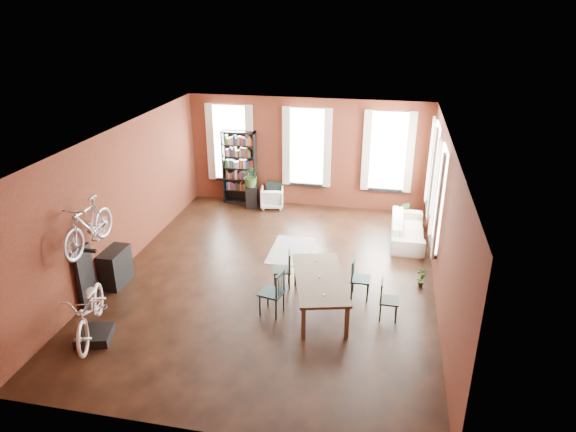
% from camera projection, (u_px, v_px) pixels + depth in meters
% --- Properties ---
extents(room, '(9.00, 9.04, 3.22)m').
position_uv_depth(room, '(289.00, 179.00, 11.12)').
color(room, black).
rests_on(room, ground).
extents(dining_table, '(1.44, 2.25, 0.71)m').
position_uv_depth(dining_table, '(319.00, 293.00, 10.18)').
color(dining_table, brown).
rests_on(dining_table, ground).
extents(dining_chair_a, '(0.52, 0.52, 0.94)m').
position_uv_depth(dining_chair_a, '(272.00, 292.00, 10.00)').
color(dining_chair_a, '#183636').
rests_on(dining_chair_a, ground).
extents(dining_chair_b, '(0.46, 0.46, 0.82)m').
position_uv_depth(dining_chair_b, '(282.00, 270.00, 10.95)').
color(dining_chair_b, '#1D301C').
rests_on(dining_chair_b, ground).
extents(dining_chair_c, '(0.37, 0.37, 0.80)m').
position_uv_depth(dining_chair_c, '(389.00, 300.00, 9.86)').
color(dining_chair_c, black).
rests_on(dining_chair_c, ground).
extents(dining_chair_d, '(0.40, 0.40, 0.86)m').
position_uv_depth(dining_chair_d, '(361.00, 279.00, 10.56)').
color(dining_chair_d, '#183634').
rests_on(dining_chair_d, ground).
extents(bookshelf, '(1.00, 0.32, 2.20)m').
position_uv_depth(bookshelf, '(240.00, 168.00, 15.26)').
color(bookshelf, black).
rests_on(bookshelf, ground).
extents(white_armchair, '(0.74, 0.71, 0.66)m').
position_uv_depth(white_armchair, '(272.00, 197.00, 15.18)').
color(white_armchair, white).
rests_on(white_armchair, ground).
extents(cream_sofa, '(0.61, 2.08, 0.81)m').
position_uv_depth(cream_sofa, '(408.00, 225.00, 13.09)').
color(cream_sofa, beige).
rests_on(cream_sofa, ground).
extents(striped_rug, '(1.00, 1.59, 0.01)m').
position_uv_depth(striped_rug, '(291.00, 250.00, 12.67)').
color(striped_rug, black).
rests_on(striped_rug, ground).
extents(bike_trainer, '(0.73, 0.73, 0.17)m').
position_uv_depth(bike_trainer, '(95.00, 335.00, 9.35)').
color(bike_trainer, black).
rests_on(bike_trainer, ground).
extents(bike_wall_rack, '(0.16, 0.60, 1.30)m').
position_uv_depth(bike_wall_rack, '(86.00, 277.00, 10.19)').
color(bike_wall_rack, black).
rests_on(bike_wall_rack, ground).
extents(console_table, '(0.40, 0.80, 0.80)m').
position_uv_depth(console_table, '(116.00, 267.00, 11.08)').
color(console_table, black).
rests_on(console_table, ground).
extents(plant_stand, '(0.39, 0.39, 0.66)m').
position_uv_depth(plant_stand, '(252.00, 197.00, 15.17)').
color(plant_stand, black).
rests_on(plant_stand, ground).
extents(plant_by_sofa, '(0.42, 0.67, 0.28)m').
position_uv_depth(plant_by_sofa, '(402.00, 218.00, 14.17)').
color(plant_by_sofa, '#265421').
rests_on(plant_by_sofa, ground).
extents(plant_small, '(0.49, 0.47, 0.16)m').
position_uv_depth(plant_small, '(420.00, 283.00, 11.07)').
color(plant_small, '#305522').
rests_on(plant_small, ground).
extents(bicycle_floor, '(0.94, 1.15, 1.88)m').
position_uv_depth(bicycle_floor, '(86.00, 288.00, 8.92)').
color(bicycle_floor, beige).
rests_on(bicycle_floor, bike_trainer).
extents(bicycle_hung, '(0.47, 1.00, 1.66)m').
position_uv_depth(bicycle_hung, '(86.00, 209.00, 9.56)').
color(bicycle_hung, '#A5A8AD').
rests_on(bicycle_hung, bike_wall_rack).
extents(plant_on_stand, '(0.67, 0.73, 0.53)m').
position_uv_depth(plant_on_stand, '(251.00, 178.00, 14.92)').
color(plant_on_stand, '#2F5221').
rests_on(plant_on_stand, plant_stand).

